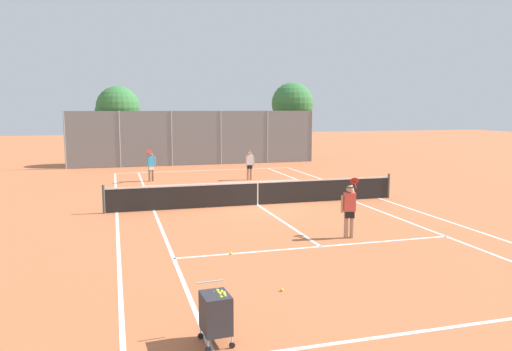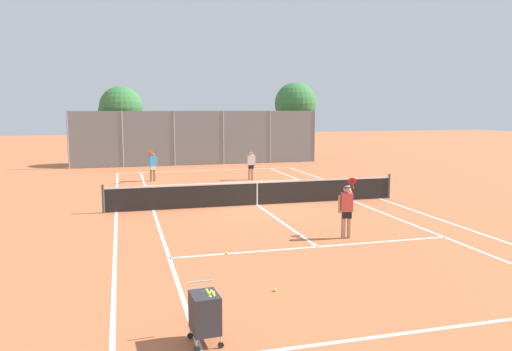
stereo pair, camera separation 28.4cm
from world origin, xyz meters
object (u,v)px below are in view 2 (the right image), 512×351
Objects in this scene: loose_tennis_ball_0 at (227,253)px; player_far_right at (251,163)px; tree_behind_right at (296,104)px; ball_cart at (205,313)px; loose_tennis_ball_1 at (275,290)px; player_near_side at (347,208)px; player_far_left at (153,164)px; tennis_net at (257,193)px; tree_behind_left at (119,109)px.

player_far_right is at bearing 72.70° from loose_tennis_ball_0.
tree_behind_right reaches higher than loose_tennis_ball_0.
loose_tennis_ball_1 is (1.83, 1.96, -0.50)m from ball_cart.
player_near_side is 12.80m from player_far_right.
ball_cart is at bearing -112.43° from tree_behind_right.
tree_behind_right is (11.62, 9.73, 3.28)m from player_far_left.
tennis_net is 6.97m from loose_tennis_ball_0.
loose_tennis_ball_0 is (-2.62, -6.44, -0.48)m from tennis_net.
tree_behind_left is at bearing 92.57° from ball_cart.
tree_behind_right reaches higher than player_near_side.
tennis_net reaches higher than ball_cart.
loose_tennis_ball_1 is at bearing -102.92° from player_far_right.
player_far_left is 15.51m from tree_behind_right.
ball_cart is at bearing -133.00° from loose_tennis_ball_1.
loose_tennis_ball_0 is at bearing -85.97° from player_far_left.
tree_behind_right is at bearing 73.86° from player_near_side.
tree_behind_left is at bearing 100.62° from player_far_left.
loose_tennis_ball_0 is (-4.21, -13.53, -0.88)m from player_far_right.
tennis_net is at bearing -114.28° from tree_behind_right.
player_far_left is at bearing 88.89° from ball_cart.
player_far_right is 12.19m from tree_behind_left.
loose_tennis_ball_0 is at bearing 98.36° from loose_tennis_ball_1.
tennis_net is 9.65m from loose_tennis_ball_1.
player_near_side reaches higher than tennis_net.
ball_cart is (-4.01, -11.35, 0.02)m from tennis_net.
tree_behind_right is at bearing 39.93° from player_far_left.
player_near_side is at bearing -70.54° from player_far_left.
ball_cart reaches higher than loose_tennis_ball_1.
player_near_side is (5.22, 5.63, 0.39)m from ball_cart.
ball_cart is 0.54× the size of player_far_left.
tree_behind_right is at bearing 58.98° from player_far_right.
player_far_left is at bearing -140.07° from tree_behind_right.
tree_behind_left is (-1.64, 8.73, 2.90)m from player_far_left.
tree_behind_left is 0.92× the size of tree_behind_right.
tree_behind_left is at bearing 106.11° from player_near_side.
tree_behind_right is at bearing 66.29° from loose_tennis_ball_0.
player_near_side is 0.33× the size of tree_behind_left.
tennis_net is 12.04m from ball_cart.
player_far_left reaches higher than loose_tennis_ball_1.
tree_behind_left is at bearing 107.49° from tennis_net.
tree_behind_right is at bearing 4.30° from tree_behind_left.
player_near_side is at bearing 10.75° from loose_tennis_ball_0.
player_far_right is at bearing 77.30° from tennis_net.
loose_tennis_ball_1 is at bearing -110.57° from tree_behind_right.
tree_behind_left is (-2.65, 23.16, 3.79)m from loose_tennis_ball_0.
tennis_net is at bearing -65.55° from player_far_left.
player_near_side is 26.88× the size of loose_tennis_ball_0.
player_far_right is (5.23, -0.91, -0.02)m from player_far_left.
tree_behind_left is (-1.26, 28.07, 3.29)m from ball_cart.
player_near_side is 1.11× the size of player_far_right.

